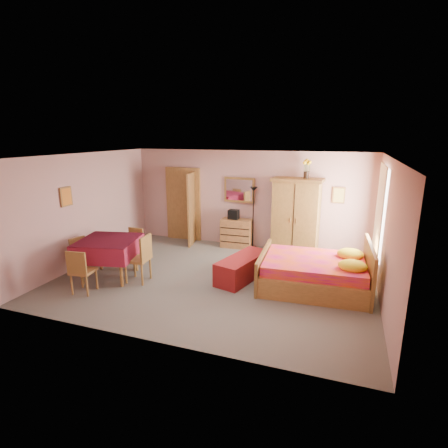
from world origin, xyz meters
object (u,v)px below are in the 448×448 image
at_px(wall_mirror, 239,190).
at_px(chair_north, 132,248).
at_px(sunflower_vase, 307,169).
at_px(chair_west, 83,257).
at_px(floor_lamp, 253,218).
at_px(bed, 314,264).
at_px(chest_of_drawers, 237,233).
at_px(chair_south, 83,271).
at_px(bench, 243,267).
at_px(stereo, 234,214).
at_px(wardrobe, 296,217).
at_px(chair_east, 138,258).
at_px(dining_table, 110,259).

relative_size(wall_mirror, chair_north, 0.97).
bearing_deg(sunflower_vase, chair_west, -145.71).
distance_m(floor_lamp, bed, 2.77).
distance_m(chest_of_drawers, floor_lamp, 0.62).
distance_m(sunflower_vase, bed, 2.65).
xyz_separation_m(chest_of_drawers, bed, (2.24, -1.98, 0.10)).
relative_size(chest_of_drawers, chair_south, 0.93).
relative_size(floor_lamp, bench, 1.14).
relative_size(wall_mirror, stereo, 3.14).
bearing_deg(chest_of_drawers, wardrobe, -2.82).
xyz_separation_m(sunflower_vase, chair_west, (-4.36, -2.97, -1.78)).
bearing_deg(floor_lamp, chair_west, -134.56).
bearing_deg(sunflower_vase, chair_north, -149.08).
relative_size(sunflower_vase, chair_east, 0.47).
distance_m(floor_lamp, sunflower_vase, 1.91).
height_order(sunflower_vase, chair_east, sunflower_vase).
distance_m(stereo, chair_west, 3.92).
distance_m(chest_of_drawers, stereo, 0.53).
bearing_deg(wardrobe, chest_of_drawers, -176.30).
distance_m(chest_of_drawers, bed, 2.99).
bearing_deg(chair_west, chair_north, 153.48).
height_order(wardrobe, chair_south, wardrobe).
xyz_separation_m(wardrobe, chair_south, (-3.55, -3.67, -0.53)).
height_order(bench, chair_west, chair_west).
bearing_deg(dining_table, chair_west, -174.01).
distance_m(wall_mirror, chair_south, 4.50).
xyz_separation_m(floor_lamp, chair_west, (-3.02, -3.07, -0.42)).
bearing_deg(floor_lamp, bed, -48.87).
distance_m(chest_of_drawers, chair_east, 3.14).
height_order(wardrobe, bed, wardrobe).
bearing_deg(chair_west, dining_table, 111.67).
relative_size(wardrobe, dining_table, 1.67).
bearing_deg(bench, dining_table, -161.66).
xyz_separation_m(bed, chair_west, (-4.82, -1.00, -0.08)).
relative_size(wall_mirror, sunflower_vase, 1.83).
relative_size(bed, bench, 1.46).
relative_size(wardrobe, bench, 1.34).
bearing_deg(chair_south, chair_east, 41.95).
relative_size(chest_of_drawers, sunflower_vase, 1.75).
relative_size(wall_mirror, floor_lamp, 0.52).
height_order(wardrobe, sunflower_vase, sunflower_vase).
bearing_deg(floor_lamp, chair_south, -122.49).
height_order(stereo, chair_north, stereo).
bearing_deg(bed, chair_west, -171.57).
xyz_separation_m(wardrobe, dining_table, (-3.52, -2.89, -0.55)).
height_order(chest_of_drawers, chair_south, chair_south).
distance_m(chest_of_drawers, sunflower_vase, 2.53).
bearing_deg(wardrobe, stereo, -176.33).
relative_size(bench, dining_table, 1.25).
relative_size(sunflower_vase, dining_table, 0.40).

